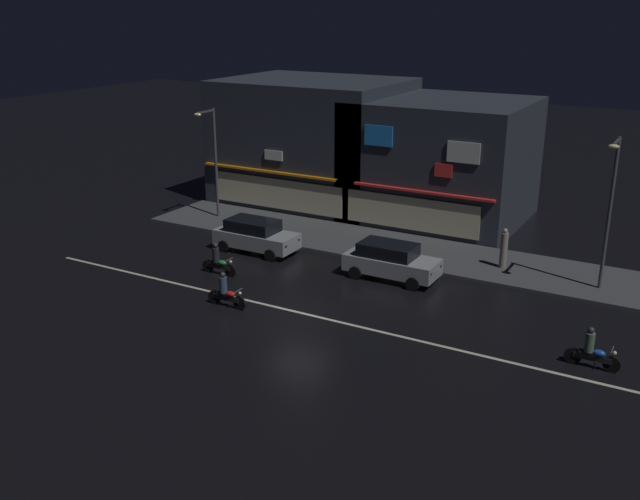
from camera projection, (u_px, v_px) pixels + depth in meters
ground_plane at (299, 313)px, 29.49m from camera, size 140.00×140.00×0.00m
lane_divider_stripe at (299, 313)px, 29.49m from camera, size 27.21×0.16×0.01m
sidewalk_far at (392, 248)px, 37.12m from camera, size 28.65×4.78×0.14m
storefront_left_block at (442, 160)px, 41.51m from camera, size 9.55×8.77×6.92m
storefront_center_block at (314, 141)px, 45.44m from camera, size 10.92×8.81×7.60m
streetlamp_west at (213, 154)px, 40.94m from camera, size 0.44×1.64×6.31m
streetlamp_mid at (610, 202)px, 30.22m from camera, size 0.44×1.64×6.71m
pedestrian_on_sidewalk at (504, 249)px, 33.86m from camera, size 0.34×0.34×1.93m
parked_car_near_kerb at (256, 235)px, 36.50m from camera, size 4.30×1.98×1.67m
parked_car_trailing at (391, 260)px, 32.91m from camera, size 4.30×1.98×1.67m
motorcycle_lead at (592, 351)px, 24.85m from camera, size 1.90×0.60×1.52m
motorcycle_following at (225, 292)px, 29.89m from camera, size 1.90×0.60×1.52m
motorcycle_opposite_lane at (218, 262)px, 33.47m from camera, size 1.90×0.60×1.52m
traffic_cone at (261, 243)px, 37.20m from camera, size 0.36×0.36×0.55m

